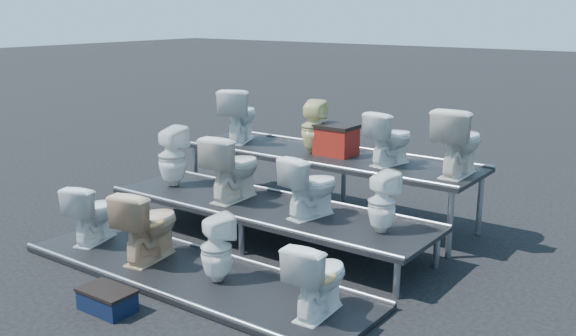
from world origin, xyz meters
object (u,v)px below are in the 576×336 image
Objects in this scene: toilet_7 at (382,202)px; toilet_1 at (148,224)px; toilet_3 at (318,277)px; toilet_10 at (390,138)px; toilet_8 at (239,115)px; toilet_9 at (313,127)px; toilet_0 at (93,212)px; red_crate at (336,142)px; toilet_2 at (216,248)px; toilet_5 at (233,167)px; toilet_11 at (459,141)px; toilet_4 at (172,156)px; step_stool at (107,301)px; toilet_6 at (311,186)px.

toilet_1 is at bearing 50.20° from toilet_7.
toilet_10 is at bearing -79.59° from toilet_3.
toilet_8 reaches higher than toilet_9.
toilet_0 is at bearing 41.86° from toilet_7.
toilet_0 is 1.44× the size of red_crate.
toilet_10 reaches higher than toilet_2.
toilet_11 is (2.36, 1.30, 0.39)m from toilet_5.
toilet_4 is at bearing 39.22° from toilet_10.
toilet_5 is (1.08, 1.30, 0.45)m from toilet_0.
toilet_10 is 1.30× the size of step_stool.
step_stool is (0.42, -2.32, -0.78)m from toilet_5.
toilet_4 is 2.20m from red_crate.
step_stool is at bearing 89.23° from toilet_2.
toilet_8 is (-0.87, 2.60, 0.79)m from toilet_1.
toilet_10 is (1.59, 2.60, 0.73)m from toilet_1.
toilet_4 is at bearing 64.15° from toilet_8.
step_stool is at bearing 27.43° from toilet_3.
red_crate is at bearing -64.57° from toilet_3.
toilet_6 is 1.60m from toilet_9.
toilet_3 is 1.35m from toilet_7.
step_stool is at bearing 129.08° from toilet_0.
red_crate reaches higher than toilet_1.
toilet_6 is 0.90× the size of toilet_8.
toilet_6 reaches higher than toilet_3.
toilet_1 is at bearing 163.28° from toilet_0.
toilet_1 reaches higher than toilet_3.
toilet_0 is at bearing -122.55° from red_crate.
toilet_6 reaches higher than step_stool.
step_stool is (-1.05, -3.62, -1.11)m from toilet_10.
toilet_0 is 0.90× the size of toilet_4.
toilet_6 is at bearing 88.53° from toilet_10.
toilet_6 is at bearing -179.81° from toilet_4.
toilet_2 is at bearing 89.86° from toilet_6.
toilet_1 is 1.00× the size of toilet_11.
toilet_4 is at bearing -141.03° from red_crate.
toilet_8 is at bearing -1.29° from toilet_11.
toilet_7 is (1.18, 1.30, 0.38)m from toilet_2.
toilet_9 is at bearing 12.15° from toilet_10.
toilet_10 is at bearing -1.29° from toilet_11.
toilet_7 is 2.22m from toilet_9.
toilet_9 is 1.43× the size of red_crate.
toilet_11 is 1.62× the size of red_crate.
toilet_7 is at bearing -91.12° from toilet_3.
toilet_4 is 1.01× the size of toilet_8.
toilet_10 reaches higher than toilet_7.
toilet_5 is 1.15× the size of toilet_9.
toilet_11 is (0.24, 2.60, 0.85)m from toilet_3.
toilet_9 is at bearing -17.19° from toilet_7.
toilet_5 is 2.07m from toilet_7.
toilet_7 is 1.42m from toilet_11.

